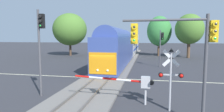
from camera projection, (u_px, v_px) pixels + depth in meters
ground_plane at (105, 78)px, 19.17m from camera, size 220.00×220.00×0.00m
road_centre_stripe at (105, 78)px, 19.17m from camera, size 44.00×0.20×0.01m
railway_track at (105, 77)px, 19.16m from camera, size 4.40×80.00×0.32m
commuter_train at (125, 44)px, 36.02m from camera, size 3.04×40.17×5.16m
crossing_gate_near at (137, 82)px, 11.68m from camera, size 5.20×0.40×1.80m
crossing_signal_mast at (171, 73)px, 10.49m from camera, size 1.36×0.44×3.65m
traffic_signal_far_side at (161, 43)px, 25.88m from camera, size 0.53×0.38×5.16m
traffic_signal_near_right at (181, 43)px, 8.78m from camera, size 4.38×0.38×5.32m
traffic_signal_median at (40, 39)px, 13.00m from camera, size 0.53×0.38×6.15m
pine_left_background at (70, 29)px, 41.45m from camera, size 7.52×7.52×9.45m
elm_centre_background at (159, 31)px, 40.65m from camera, size 5.29×5.29×8.75m
oak_far_right at (189, 29)px, 37.05m from camera, size 5.55×5.55×8.80m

